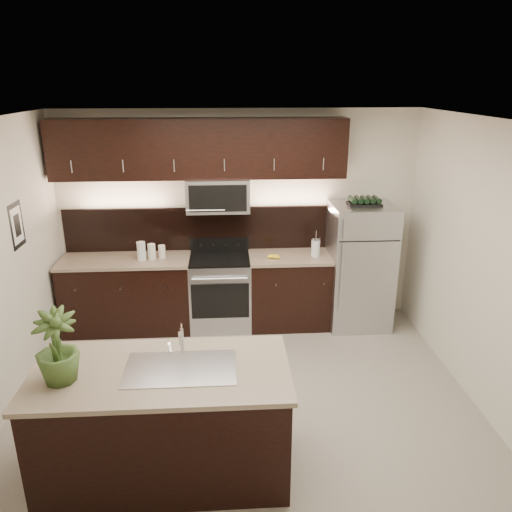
# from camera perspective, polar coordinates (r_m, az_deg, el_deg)

# --- Properties ---
(ground) EXTENTS (4.50, 4.50, 0.00)m
(ground) POSITION_cam_1_polar(r_m,az_deg,el_deg) (5.14, -1.14, -16.40)
(ground) COLOR gray
(ground) RESTS_ON ground
(room_walls) EXTENTS (4.52, 4.02, 2.71)m
(room_walls) POSITION_cam_1_polar(r_m,az_deg,el_deg) (4.33, -2.73, 1.74)
(room_walls) COLOR beige
(room_walls) RESTS_ON ground
(counter_run) EXTENTS (3.51, 0.65, 0.94)m
(counter_run) POSITION_cam_1_polar(r_m,az_deg,el_deg) (6.39, -5.94, -4.10)
(counter_run) COLOR black
(counter_run) RESTS_ON ground
(upper_fixtures) EXTENTS (3.49, 0.40, 1.66)m
(upper_fixtures) POSITION_cam_1_polar(r_m,az_deg,el_deg) (6.07, -6.19, 11.08)
(upper_fixtures) COLOR black
(upper_fixtures) RESTS_ON counter_run
(island) EXTENTS (1.96, 0.96, 0.94)m
(island) POSITION_cam_1_polar(r_m,az_deg,el_deg) (4.21, -10.40, -18.05)
(island) COLOR black
(island) RESTS_ON ground
(sink_faucet) EXTENTS (0.84, 0.50, 0.28)m
(sink_faucet) POSITION_cam_1_polar(r_m,az_deg,el_deg) (3.93, -8.60, -12.36)
(sink_faucet) COLOR silver
(sink_faucet) RESTS_ON island
(refrigerator) EXTENTS (0.76, 0.69, 1.58)m
(refrigerator) POSITION_cam_1_polar(r_m,az_deg,el_deg) (6.43, 11.75, -1.17)
(refrigerator) COLOR #B2B2B7
(refrigerator) RESTS_ON ground
(wine_rack) EXTENTS (0.39, 0.24, 0.10)m
(wine_rack) POSITION_cam_1_polar(r_m,az_deg,el_deg) (6.19, 12.28, 6.10)
(wine_rack) COLOR black
(wine_rack) RESTS_ON refrigerator
(plant) EXTENTS (0.36, 0.36, 0.56)m
(plant) POSITION_cam_1_polar(r_m,az_deg,el_deg) (3.88, -21.85, -9.62)
(plant) COLOR #354E1F
(plant) RESTS_ON island
(canisters) EXTENTS (0.33, 0.15, 0.23)m
(canisters) POSITION_cam_1_polar(r_m,az_deg,el_deg) (6.22, -12.11, 0.53)
(canisters) COLOR silver
(canisters) RESTS_ON counter_run
(french_press) EXTENTS (0.11, 0.11, 0.32)m
(french_press) POSITION_cam_1_polar(r_m,az_deg,el_deg) (6.22, 6.82, 1.03)
(french_press) COLOR silver
(french_press) RESTS_ON counter_run
(bananas) EXTENTS (0.18, 0.16, 0.05)m
(bananas) POSITION_cam_1_polar(r_m,az_deg,el_deg) (6.15, 1.67, 0.01)
(bananas) COLOR yellow
(bananas) RESTS_ON counter_run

